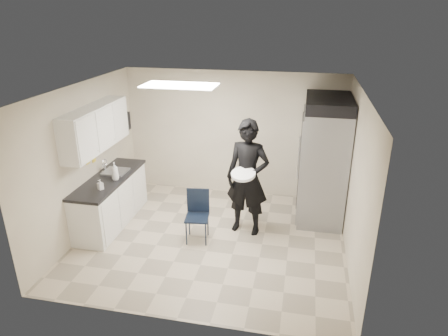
% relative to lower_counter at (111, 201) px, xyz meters
% --- Properties ---
extents(floor, '(4.50, 4.50, 0.00)m').
position_rel_lower_counter_xyz_m(floor, '(1.95, -0.20, -0.43)').
color(floor, '#BCAD94').
rests_on(floor, ground).
extents(ceiling, '(4.50, 4.50, 0.00)m').
position_rel_lower_counter_xyz_m(ceiling, '(1.95, -0.20, 2.17)').
color(ceiling, silver).
rests_on(ceiling, back_wall).
extents(back_wall, '(4.50, 0.00, 4.50)m').
position_rel_lower_counter_xyz_m(back_wall, '(1.95, 1.80, 0.87)').
color(back_wall, beige).
rests_on(back_wall, floor).
extents(left_wall, '(0.00, 4.00, 4.00)m').
position_rel_lower_counter_xyz_m(left_wall, '(-0.30, -0.20, 0.87)').
color(left_wall, beige).
rests_on(left_wall, floor).
extents(right_wall, '(0.00, 4.00, 4.00)m').
position_rel_lower_counter_xyz_m(right_wall, '(4.20, -0.20, 0.87)').
color(right_wall, beige).
rests_on(right_wall, floor).
extents(ceiling_panel, '(1.20, 0.60, 0.02)m').
position_rel_lower_counter_xyz_m(ceiling_panel, '(1.35, 0.20, 2.14)').
color(ceiling_panel, white).
rests_on(ceiling_panel, ceiling).
extents(lower_counter, '(0.60, 1.90, 0.86)m').
position_rel_lower_counter_xyz_m(lower_counter, '(0.00, 0.00, 0.00)').
color(lower_counter, silver).
rests_on(lower_counter, floor).
extents(countertop, '(0.64, 1.95, 0.05)m').
position_rel_lower_counter_xyz_m(countertop, '(0.00, 0.00, 0.46)').
color(countertop, black).
rests_on(countertop, lower_counter).
extents(sink, '(0.42, 0.40, 0.14)m').
position_rel_lower_counter_xyz_m(sink, '(0.02, 0.25, 0.44)').
color(sink, gray).
rests_on(sink, countertop).
extents(faucet, '(0.02, 0.02, 0.24)m').
position_rel_lower_counter_xyz_m(faucet, '(-0.18, 0.25, 0.59)').
color(faucet, silver).
rests_on(faucet, countertop).
extents(upper_cabinets, '(0.35, 1.80, 0.75)m').
position_rel_lower_counter_xyz_m(upper_cabinets, '(-0.13, 0.00, 1.40)').
color(upper_cabinets, silver).
rests_on(upper_cabinets, left_wall).
extents(towel_dispenser, '(0.22, 0.30, 0.35)m').
position_rel_lower_counter_xyz_m(towel_dispenser, '(-0.19, 1.15, 1.19)').
color(towel_dispenser, black).
rests_on(towel_dispenser, left_wall).
extents(notice_sticker_left, '(0.00, 0.12, 0.07)m').
position_rel_lower_counter_xyz_m(notice_sticker_left, '(-0.29, -0.10, 0.79)').
color(notice_sticker_left, yellow).
rests_on(notice_sticker_left, left_wall).
extents(notice_sticker_right, '(0.00, 0.12, 0.07)m').
position_rel_lower_counter_xyz_m(notice_sticker_right, '(-0.29, 0.10, 0.75)').
color(notice_sticker_right, yellow).
rests_on(notice_sticker_right, left_wall).
extents(commercial_fridge, '(0.80, 1.35, 2.10)m').
position_rel_lower_counter_xyz_m(commercial_fridge, '(3.78, 1.07, 0.62)').
color(commercial_fridge, gray).
rests_on(commercial_fridge, floor).
extents(fridge_compressor, '(0.80, 1.35, 0.20)m').
position_rel_lower_counter_xyz_m(fridge_compressor, '(3.78, 1.07, 1.77)').
color(fridge_compressor, black).
rests_on(fridge_compressor, commercial_fridge).
extents(folding_chair, '(0.43, 0.43, 0.87)m').
position_rel_lower_counter_xyz_m(folding_chair, '(1.72, -0.28, 0.00)').
color(folding_chair, black).
rests_on(folding_chair, floor).
extents(man_tuxedo, '(0.82, 0.61, 2.05)m').
position_rel_lower_counter_xyz_m(man_tuxedo, '(2.50, 0.21, 0.60)').
color(man_tuxedo, black).
rests_on(man_tuxedo, floor).
extents(bucket_lid, '(0.46, 0.46, 0.05)m').
position_rel_lower_counter_xyz_m(bucket_lid, '(2.46, -0.03, 0.77)').
color(bucket_lid, white).
rests_on(bucket_lid, man_tuxedo).
extents(soap_bottle_a, '(0.17, 0.17, 0.32)m').
position_rel_lower_counter_xyz_m(soap_bottle_a, '(0.18, -0.06, 0.64)').
color(soap_bottle_a, silver).
rests_on(soap_bottle_a, countertop).
extents(soap_bottle_b, '(0.11, 0.11, 0.18)m').
position_rel_lower_counter_xyz_m(soap_bottle_b, '(0.12, -0.49, 0.57)').
color(soap_bottle_b, '#9F9FAA').
rests_on(soap_bottle_b, countertop).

